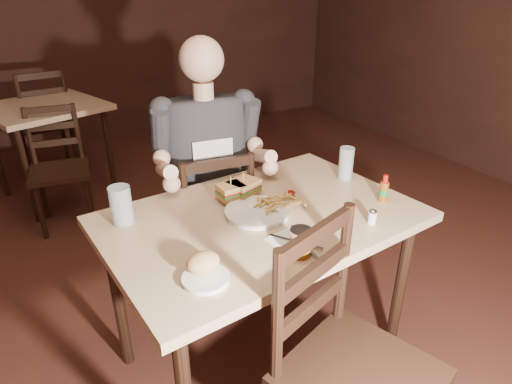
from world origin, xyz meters
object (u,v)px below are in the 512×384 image
chair_near (360,377)px  side_plate (206,280)px  bg_chair_near (59,171)px  syrup_dispenser (301,243)px  diner (208,140)px  bg_table (45,116)px  glass_right (346,163)px  chair_far (210,223)px  glass_left (121,205)px  bg_chair_far (44,123)px  dinner_plate (257,213)px  main_table (262,231)px  hot_sauce (384,188)px

chair_near → side_plate: 0.58m
bg_chair_near → syrup_dispenser: (0.62, -2.08, 0.40)m
diner → side_plate: 0.89m
bg_chair_near → side_plate: 2.11m
bg_table → chair_near: chair_near is taller
chair_near → glass_right: 0.98m
chair_far → syrup_dispenser: chair_far is taller
glass_left → side_plate: bearing=-73.9°
bg_chair_far → bg_chair_near: size_ratio=1.13×
bg_table → chair_far: chair_far is taller
syrup_dispenser → chair_near: bearing=-90.1°
bg_table → chair_near: size_ratio=1.05×
chair_far → bg_table: bearing=-64.5°
bg_table → dinner_plate: dinner_plate is taller
bg_table → bg_chair_near: bearing=-90.0°
diner → dinner_plate: (-0.00, -0.50, -0.15)m
main_table → hot_sauce: hot_sauce is taller
bg_chair_near → hot_sauce: bearing=-51.9°
dinner_plate → diner: bearing=89.5°
glass_left → hot_sauce: 1.07m
bg_chair_near → bg_chair_far: bearing=97.1°
main_table → glass_right: bearing=13.2°
glass_right → diner: bearing=143.4°
syrup_dispenser → dinner_plate: bearing=81.8°
main_table → side_plate: 0.47m
chair_far → dinner_plate: bearing=94.7°
diner → chair_far: bearing=90.0°
hot_sauce → bg_chair_far: bearing=110.9°
dinner_plate → bg_chair_far: bearing=102.3°
chair_far → hot_sauce: hot_sauce is taller
chair_far → hot_sauce: bearing=131.9°
bg_table → bg_chair_far: 0.59m
bg_chair_near → glass_left: 1.63m
glass_right → syrup_dispenser: 0.70m
chair_far → side_plate: (-0.36, -0.85, 0.33)m
glass_left → dinner_plate: bearing=-21.2°
bg_table → diner: 1.93m
chair_near → side_plate: chair_near is taller
diner → glass_right: diner is taller
main_table → bg_chair_near: size_ratio=1.56×
syrup_dispenser → side_plate: 0.34m
chair_far → bg_chair_far: bearing=-69.0°
main_table → glass_right: glass_right is taller
glass_right → hot_sauce: 0.26m
bg_table → chair_near: 3.02m
bg_chair_near → side_plate: (0.28, -2.06, 0.35)m
main_table → glass_right: size_ratio=8.51×
bg_chair_far → glass_left: bearing=83.2°
glass_left → syrup_dispenser: (0.48, -0.51, -0.03)m
chair_near → main_table: bearing=71.7°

